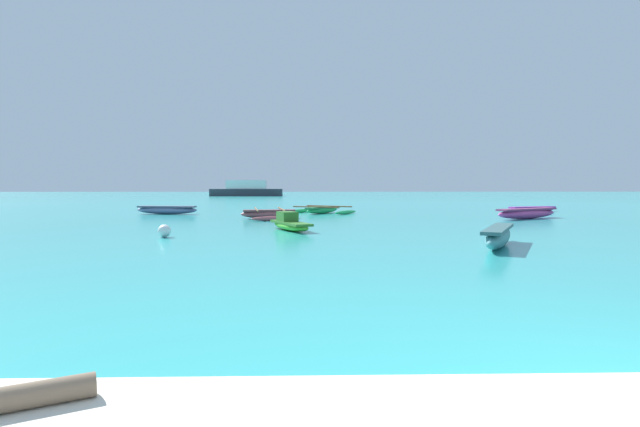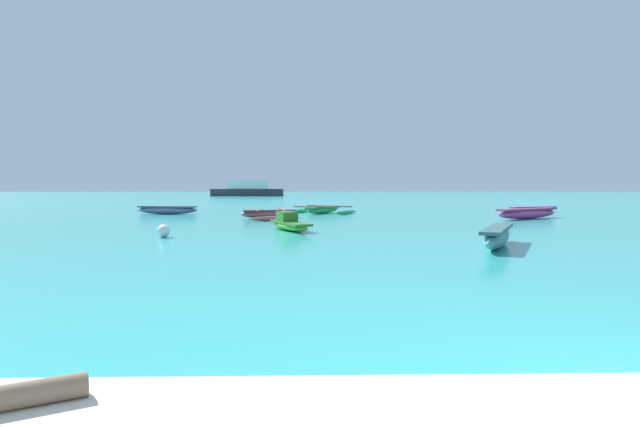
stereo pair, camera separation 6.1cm
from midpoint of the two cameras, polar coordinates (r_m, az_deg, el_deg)
name	(u,v)px [view 2 (the right image)]	position (r m, az deg, el deg)	size (l,w,h in m)	color
moored_boat_0	(497,236)	(12.95, 19.74, -2.44)	(1.93, 3.15, 0.49)	teal
moored_boat_1	(527,213)	(24.53, 22.67, 0.05)	(3.70, 2.52, 0.47)	#CA438F
moored_boat_2	(269,214)	(22.96, -5.76, -0.04)	(2.63, 3.86, 0.45)	#9F4D53
moored_boat_3	(533,209)	(31.04, 23.20, 0.49)	(3.20, 1.51, 0.30)	#DB35E9
moored_boat_4	(323,210)	(26.99, 0.37, 0.40)	(3.79, 3.56, 0.40)	#26B45D
moored_boat_5	(167,210)	(27.47, -17.00, 0.43)	(3.38, 1.21, 0.43)	slate
moored_boat_6	(290,224)	(16.82, -3.38, -1.19)	(1.63, 2.75, 0.61)	green
mooring_buoy_0	(164,231)	(15.20, -17.32, -1.91)	(0.37, 0.37, 0.37)	white
distant_ferry	(247,190)	(72.67, -8.27, 2.72)	(10.29, 2.26, 2.26)	#2D333D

